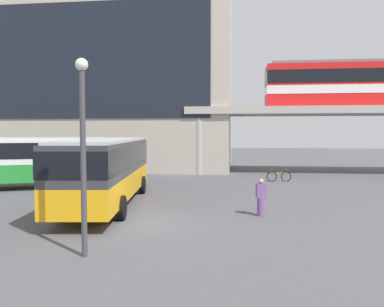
{
  "coord_description": "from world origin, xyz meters",
  "views": [
    {
      "loc": [
        3.32,
        -14.25,
        3.58
      ],
      "look_at": [
        0.57,
        9.35,
        2.2
      ],
      "focal_mm": 35.41,
      "sensor_mm": 36.0,
      "label": 1
    }
  ],
  "objects_px": {
    "bus_secondary": "(17,157)",
    "pedestrian_at_kerb": "(261,198)",
    "bus_main": "(107,164)",
    "bicycle_brown": "(279,176)",
    "station_building": "(85,83)"
  },
  "relations": [
    {
      "from": "bus_secondary",
      "to": "pedestrian_at_kerb",
      "type": "height_order",
      "value": "bus_secondary"
    },
    {
      "from": "bus_main",
      "to": "pedestrian_at_kerb",
      "type": "distance_m",
      "value": 7.5
    },
    {
      "from": "bicycle_brown",
      "to": "pedestrian_at_kerb",
      "type": "distance_m",
      "value": 11.63
    },
    {
      "from": "bus_secondary",
      "to": "pedestrian_at_kerb",
      "type": "relative_size",
      "value": 7.02
    },
    {
      "from": "bus_main",
      "to": "pedestrian_at_kerb",
      "type": "xyz_separation_m",
      "value": [
        7.25,
        -1.46,
        -1.25
      ]
    },
    {
      "from": "bus_main",
      "to": "station_building",
      "type": "bearing_deg",
      "value": 114.77
    },
    {
      "from": "station_building",
      "to": "bus_main",
      "type": "relative_size",
      "value": 2.72
    },
    {
      "from": "bus_main",
      "to": "bus_secondary",
      "type": "xyz_separation_m",
      "value": [
        -7.39,
        4.48,
        0.0
      ]
    },
    {
      "from": "station_building",
      "to": "bus_secondary",
      "type": "xyz_separation_m",
      "value": [
        2.28,
        -16.48,
        -6.72
      ]
    },
    {
      "from": "bicycle_brown",
      "to": "pedestrian_at_kerb",
      "type": "relative_size",
      "value": 1.12
    },
    {
      "from": "station_building",
      "to": "pedestrian_at_kerb",
      "type": "bearing_deg",
      "value": -52.95
    },
    {
      "from": "bus_secondary",
      "to": "pedestrian_at_kerb",
      "type": "bearing_deg",
      "value": -22.09
    },
    {
      "from": "station_building",
      "to": "bus_main",
      "type": "distance_m",
      "value": 24.04
    },
    {
      "from": "station_building",
      "to": "bicycle_brown",
      "type": "distance_m",
      "value": 23.43
    },
    {
      "from": "station_building",
      "to": "bus_secondary",
      "type": "distance_m",
      "value": 17.94
    }
  ]
}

